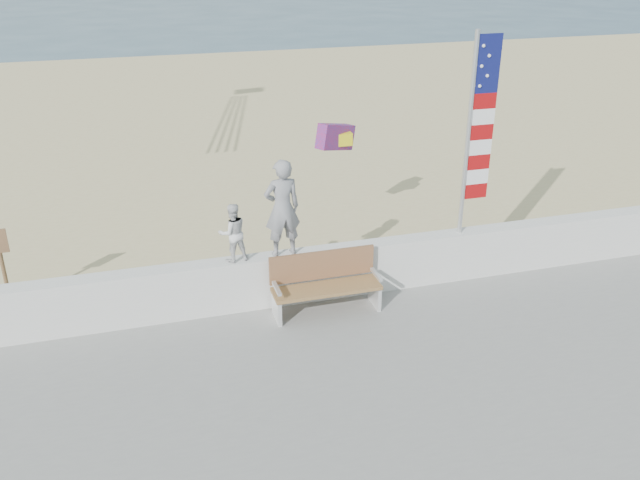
# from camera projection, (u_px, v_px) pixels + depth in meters

# --- Properties ---
(ground) EXTENTS (220.00, 220.00, 0.00)m
(ground) POSITION_uv_depth(u_px,v_px,m) (341.00, 372.00, 10.08)
(ground) COLOR #335166
(ground) RESTS_ON ground
(sand) EXTENTS (90.00, 40.00, 0.08)m
(sand) POSITION_uv_depth(u_px,v_px,m) (237.00, 177.00, 17.92)
(sand) COLOR #D1C18B
(sand) RESTS_ON ground
(seawall) EXTENTS (30.00, 0.35, 0.90)m
(seawall) POSITION_uv_depth(u_px,v_px,m) (306.00, 275.00, 11.57)
(seawall) COLOR silver
(seawall) RESTS_ON boardwalk
(adult) EXTENTS (0.63, 0.44, 1.65)m
(adult) POSITION_uv_depth(u_px,v_px,m) (282.00, 208.00, 10.94)
(adult) COLOR gray
(adult) RESTS_ON seawall
(child) EXTENTS (0.53, 0.44, 0.99)m
(child) POSITION_uv_depth(u_px,v_px,m) (233.00, 233.00, 10.87)
(child) COLOR silver
(child) RESTS_ON seawall
(bench) EXTENTS (1.80, 0.57, 1.00)m
(bench) POSITION_uv_depth(u_px,v_px,m) (325.00, 282.00, 11.20)
(bench) COLOR #9A7243
(bench) RESTS_ON boardwalk
(flag) EXTENTS (0.50, 0.08, 3.50)m
(flag) POSITION_uv_depth(u_px,v_px,m) (476.00, 127.00, 11.34)
(flag) COLOR silver
(flag) RESTS_ON seawall
(parafoil_kite) EXTENTS (0.96, 0.74, 0.67)m
(parafoil_kite) POSITION_uv_depth(u_px,v_px,m) (337.00, 137.00, 13.50)
(parafoil_kite) COLOR red
(parafoil_kite) RESTS_ON ground
(sign) EXTENTS (0.32, 0.07, 1.46)m
(sign) POSITION_uv_depth(u_px,v_px,m) (2.00, 262.00, 11.31)
(sign) COLOR brown
(sign) RESTS_ON sand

